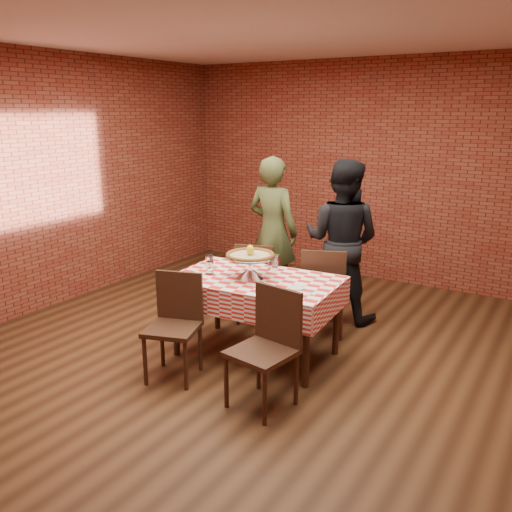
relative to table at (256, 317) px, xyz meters
name	(u,v)px	position (x,y,z in m)	size (l,w,h in m)	color
ground	(250,357)	(-0.01, -0.09, -0.38)	(6.00, 6.00, 0.00)	black
back_wall	(372,172)	(-0.01, 2.91, 1.08)	(5.50, 5.50, 0.00)	maroon
table	(256,317)	(0.00, 0.00, 0.00)	(1.48, 0.89, 0.75)	#392315
tablecloth	(256,291)	(0.00, 0.00, 0.26)	(1.51, 0.92, 0.25)	red
pizza_stand	(250,267)	(-0.05, -0.02, 0.49)	(0.46, 0.46, 0.20)	silver
pizza	(250,256)	(-0.05, -0.02, 0.59)	(0.44, 0.44, 0.03)	#D0BB8E
lemon	(250,250)	(-0.05, -0.02, 0.65)	(0.07, 0.07, 0.09)	yellow
water_glass_left	(210,268)	(-0.44, -0.12, 0.44)	(0.07, 0.07, 0.12)	white
water_glass_right	(210,261)	(-0.58, 0.07, 0.44)	(0.07, 0.07, 0.12)	white
side_plate	(296,288)	(0.45, -0.07, 0.39)	(0.14, 0.14, 0.01)	white
sweetener_packet_a	(308,293)	(0.60, -0.14, 0.39)	(0.05, 0.04, 0.01)	white
sweetener_packet_b	(313,294)	(0.64, -0.13, 0.39)	(0.05, 0.04, 0.01)	white
condiment_caddy	(274,262)	(0.00, 0.33, 0.45)	(0.10, 0.08, 0.14)	silver
chair_near_left	(172,329)	(-0.36, -0.77, 0.08)	(0.42, 0.42, 0.90)	#392315
chair_near_right	(262,351)	(0.52, -0.76, 0.09)	(0.45, 0.45, 0.93)	#392315
chair_far_left	(258,281)	(-0.44, 0.74, 0.07)	(0.42, 0.42, 0.90)	#392315
chair_far_right	(323,290)	(0.30, 0.82, 0.09)	(0.44, 0.44, 0.92)	#392315
diner_olive	(273,231)	(-0.60, 1.33, 0.50)	(0.64, 0.42, 1.74)	#444D28
diner_black	(342,241)	(0.28, 1.31, 0.50)	(0.85, 0.66, 1.76)	black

